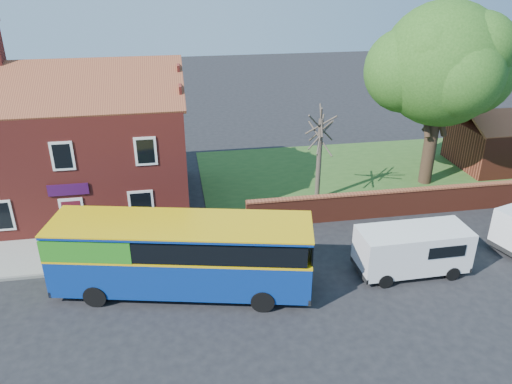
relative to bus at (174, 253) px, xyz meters
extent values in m
plane|color=black|center=(1.91, -1.99, -1.91)|extent=(120.00, 120.00, 0.00)
cube|color=gray|center=(-5.09, 3.76, -1.85)|extent=(18.00, 3.50, 0.12)
cube|color=slate|center=(-5.09, 2.01, -1.84)|extent=(18.00, 0.15, 0.14)
cube|color=#426B28|center=(14.91, 11.01, -1.89)|extent=(26.00, 12.00, 0.04)
cube|color=maroon|center=(-5.09, 9.51, 1.34)|extent=(12.00, 8.00, 6.50)
cube|color=brown|center=(-5.09, 7.51, 5.59)|extent=(12.30, 4.08, 2.16)
cube|color=brown|center=(-5.09, 11.51, 5.59)|extent=(12.30, 4.08, 2.16)
cube|color=black|center=(-5.09, 5.48, 2.69)|extent=(1.10, 0.06, 1.50)
cube|color=#4C0F19|center=(-5.09, 5.46, -0.81)|extent=(0.95, 0.04, 2.10)
cube|color=silver|center=(-5.09, 5.48, -0.76)|extent=(1.20, 0.06, 2.30)
cube|color=#330C38|center=(-5.09, 5.45, 0.89)|extent=(2.00, 0.06, 0.60)
cube|color=maroon|center=(14.91, 5.01, -1.16)|extent=(22.00, 0.30, 1.50)
cube|color=brown|center=(14.91, 5.01, -0.36)|extent=(22.00, 0.38, 0.10)
cube|color=brown|center=(23.91, 12.26, 1.64)|extent=(8.20, 2.56, 1.24)
cube|color=navy|center=(0.35, -0.08, -0.65)|extent=(11.37, 5.08, 1.75)
cube|color=gold|center=(0.35, -0.08, 0.23)|extent=(11.39, 5.10, 0.10)
cube|color=black|center=(0.35, -0.08, 0.76)|extent=(10.94, 5.00, 0.88)
cube|color=#2A871D|center=(-3.20, 0.71, 0.76)|extent=(4.27, 3.54, 0.94)
cube|color=navy|center=(0.35, -0.08, 1.35)|extent=(11.37, 5.08, 0.14)
cube|color=gold|center=(0.35, -0.08, 1.43)|extent=(11.41, 5.13, 0.06)
cylinder|color=black|center=(-3.38, -0.58, -1.41)|extent=(1.03, 0.49, 0.99)
cylinder|color=black|center=(-2.81, 1.95, -1.41)|extent=(1.03, 0.49, 0.99)
cylinder|color=black|center=(3.52, -2.11, -1.41)|extent=(1.03, 0.49, 0.99)
cylinder|color=black|center=(4.08, 0.43, -1.41)|extent=(1.03, 0.49, 0.99)
cube|color=white|center=(10.83, -0.44, -0.64)|extent=(5.11, 2.10, 1.93)
cube|color=black|center=(13.11, -0.42, -0.33)|extent=(0.10, 1.73, 0.76)
cube|color=black|center=(13.33, -0.41, -1.50)|extent=(0.13, 2.03, 0.24)
cylinder|color=black|center=(9.21, -1.42, -1.57)|extent=(0.67, 0.23, 0.67)
cylinder|color=black|center=(9.19, 0.49, -1.57)|extent=(0.67, 0.23, 0.67)
cylinder|color=black|center=(12.46, -1.38, -1.57)|extent=(0.67, 0.23, 0.67)
cylinder|color=black|center=(12.44, 0.53, -1.57)|extent=(0.67, 0.23, 0.67)
cylinder|color=black|center=(16.51, 1.10, -1.57)|extent=(0.71, 0.41, 0.68)
cylinder|color=black|center=(16.38, 9.04, 0.44)|extent=(0.82, 0.82, 4.70)
sphere|color=#427A25|center=(16.38, 9.04, 5.75)|extent=(7.36, 7.36, 7.36)
sphere|color=#427A25|center=(18.53, 9.45, 5.14)|extent=(5.31, 5.31, 5.31)
sphere|color=#427A25|center=(14.44, 9.66, 5.35)|extent=(5.11, 5.11, 5.11)
cylinder|color=#4C4238|center=(8.70, 7.78, 0.64)|extent=(0.29, 0.29, 5.09)
cylinder|color=#4C4238|center=(8.70, 7.78, 2.45)|extent=(0.30, 2.48, 2.00)
cylinder|color=#4C4238|center=(8.70, 7.78, 2.27)|extent=(1.30, 1.83, 1.83)
cylinder|color=#4C4238|center=(8.70, 7.78, 2.64)|extent=(2.08, 0.96, 2.03)
camera|label=1|loc=(0.41, -18.60, 11.50)|focal=35.00mm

